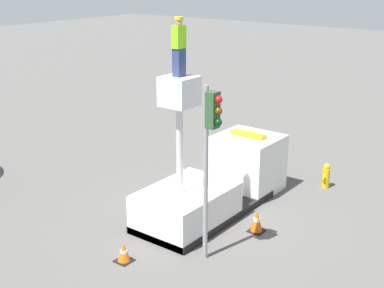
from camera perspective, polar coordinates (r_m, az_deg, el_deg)
The scene contains 7 objects.
ground_plane at distance 18.75m, azimuth 1.43°, elevation -7.44°, with size 120.00×120.00×0.00m, color #565451.
bucket_truck at distance 18.90m, azimuth 2.71°, elevation -4.18°, with size 6.49×2.34×5.05m.
worker at distance 15.93m, azimuth -1.40°, elevation 10.32°, with size 0.40×0.26×1.75m.
traffic_light_pole at distance 14.57m, azimuth 1.95°, elevation 0.41°, with size 0.34×0.57×5.18m.
fire_hydrant at distance 21.35m, azimuth 14.11°, elevation -3.31°, with size 0.53×0.29×0.98m.
traffic_cone_rear at distance 15.95m, azimuth -7.29°, elevation -11.44°, with size 0.48×0.48×0.58m.
traffic_cone_curbside at distance 17.55m, azimuth 6.92°, elevation -8.17°, with size 0.48×0.48×0.76m.
Camera 1 is at (-13.69, -9.88, 8.16)m, focal length 50.00 mm.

